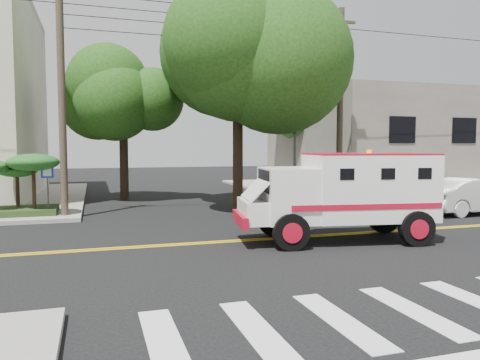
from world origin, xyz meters
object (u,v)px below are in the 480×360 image
object	(u,v)px
armored_truck	(345,191)
pedestrian_a	(311,183)
parked_sedan	(474,196)
pedestrian_b	(299,183)

from	to	relation	value
armored_truck	pedestrian_a	bearing A→B (deg)	78.65
parked_sedan	pedestrian_b	bearing A→B (deg)	35.13
armored_truck	parked_sedan	size ratio (longest dim) A/B	1.31
pedestrian_a	parked_sedan	bearing A→B (deg)	107.25
armored_truck	pedestrian_a	size ratio (longest dim) A/B	3.48
parked_sedan	pedestrian_b	xyz separation A→B (m)	(-4.89, 6.44, 0.18)
armored_truck	pedestrian_a	xyz separation A→B (m)	(3.01, 8.35, -0.47)
armored_truck	pedestrian_b	size ratio (longest dim) A/B	3.80
parked_sedan	armored_truck	bearing A→B (deg)	110.47
armored_truck	pedestrian_a	world-z (taller)	armored_truck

